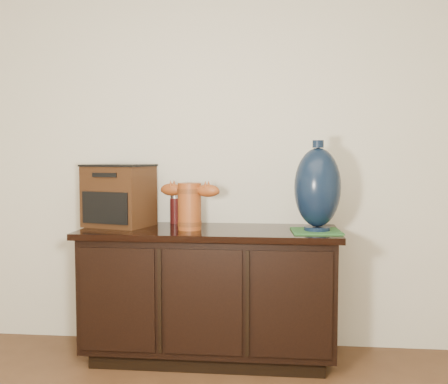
# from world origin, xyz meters

# --- Properties ---
(room) EXTENTS (5.00, 5.00, 5.00)m
(room) POSITION_xyz_m (0.00, 0.00, 1.30)
(room) COLOR #4E301B
(room) RESTS_ON ground
(sideboard) EXTENTS (1.46, 0.56, 0.75)m
(sideboard) POSITION_xyz_m (0.00, 2.23, 0.39)
(sideboard) COLOR black
(sideboard) RESTS_ON ground
(terracotta_vessel) EXTENTS (0.37, 0.18, 0.26)m
(terracotta_vessel) POSITION_xyz_m (-0.11, 2.18, 0.90)
(terracotta_vessel) COLOR #9F4B1C
(terracotta_vessel) RESTS_ON sideboard
(tv_radio) EXTENTS (0.43, 0.38, 0.37)m
(tv_radio) POSITION_xyz_m (-0.55, 2.29, 0.94)
(tv_radio) COLOR #361D0D
(tv_radio) RESTS_ON sideboard
(green_mat) EXTENTS (0.28, 0.28, 0.01)m
(green_mat) POSITION_xyz_m (0.60, 2.18, 0.76)
(green_mat) COLOR #2A5E2A
(green_mat) RESTS_ON sideboard
(lamp_base) EXTENTS (0.27, 0.27, 0.49)m
(lamp_base) POSITION_xyz_m (0.60, 2.18, 1.00)
(lamp_base) COLOR black
(lamp_base) RESTS_ON green_mat
(spray_can) EXTENTS (0.06, 0.06, 0.18)m
(spray_can) POSITION_xyz_m (-0.24, 2.44, 0.84)
(spray_can) COLOR #5D1010
(spray_can) RESTS_ON sideboard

